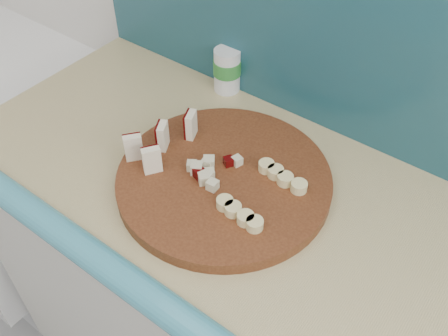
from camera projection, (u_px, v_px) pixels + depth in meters
cutting_board at (224, 180)px, 1.03m from camera, size 0.48×0.48×0.03m
apple_wedges at (160, 141)px, 1.04m from camera, size 0.08×0.17×0.06m
apple_chunks at (214, 165)px, 1.02m from camera, size 0.06×0.07×0.02m
banana_slices at (261, 195)px, 0.97m from camera, size 0.12×0.17×0.02m
canister at (227, 69)px, 1.23m from camera, size 0.07×0.07×0.11m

